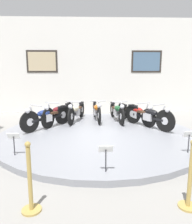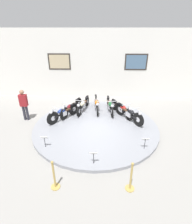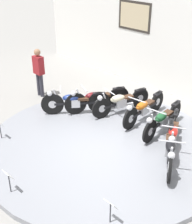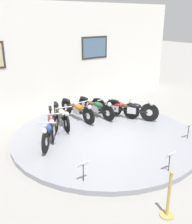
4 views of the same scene
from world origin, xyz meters
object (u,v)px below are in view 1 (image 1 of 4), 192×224
(motorcycle_orange, at_px, (97,110))
(motorcycle_black, at_px, (149,115))
(info_placard_front_right, at_px, (189,137))
(motorcycle_cream, at_px, (76,111))
(stanchion_post_left_of_entry, at_px, (30,189))
(stanchion_post_right_of_entry, at_px, (190,185))
(motorcycle_red, at_px, (135,113))
(motorcycle_blue, at_px, (46,116))
(motorcycle_green, at_px, (117,111))
(info_placard_front_left, at_px, (14,139))
(info_placard_front_centre, at_px, (106,152))
(motorcycle_maroon, at_px, (59,113))

(motorcycle_orange, height_order, motorcycle_black, motorcycle_black)
(info_placard_front_right, bearing_deg, motorcycle_cream, 129.68)
(stanchion_post_left_of_entry, bearing_deg, info_placard_front_right, 30.21)
(info_placard_front_right, xyz_separation_m, stanchion_post_right_of_entry, (-0.80, -1.77, -0.16))
(motorcycle_red, distance_m, motorcycle_black, 0.65)
(motorcycle_blue, xyz_separation_m, stanchion_post_right_of_entry, (2.76, -4.00, -0.18))
(info_placard_front_right, bearing_deg, motorcycle_red, 101.92)
(motorcycle_green, bearing_deg, stanchion_post_right_of_entry, -85.59)
(motorcycle_black, bearing_deg, info_placard_front_left, -147.94)
(info_placard_front_right, bearing_deg, stanchion_post_left_of_entry, -149.79)
(motorcycle_orange, distance_m, stanchion_post_right_of_entry, 5.25)
(motorcycle_orange, bearing_deg, motorcycle_black, -34.71)
(motorcycle_blue, height_order, motorcycle_green, motorcycle_blue)
(motorcycle_black, bearing_deg, motorcycle_red, 117.68)
(motorcycle_orange, bearing_deg, motorcycle_blue, -145.51)
(motorcycle_cream, relative_size, motorcycle_green, 0.99)
(motorcycle_green, xyz_separation_m, motorcycle_black, (0.90, -0.98, 0.03))
(motorcycle_orange, relative_size, info_placard_front_centre, 3.85)
(info_placard_front_centre, height_order, stanchion_post_left_of_entry, stanchion_post_left_of_entry)
(motorcycle_red, height_order, info_placard_front_left, motorcycle_red)
(motorcycle_blue, bearing_deg, info_placard_front_left, -97.29)
(motorcycle_cream, relative_size, motorcycle_orange, 0.98)
(motorcycle_red, xyz_separation_m, info_placard_front_centre, (-1.33, -3.67, -0.01))
(motorcycle_black, height_order, info_placard_front_centre, motorcycle_black)
(motorcycle_black, bearing_deg, info_placard_front_right, -82.61)
(motorcycle_black, bearing_deg, motorcycle_maroon, 168.90)
(motorcycle_red, bearing_deg, motorcycle_blue, -168.98)
(stanchion_post_right_of_entry, bearing_deg, stanchion_post_left_of_entry, 180.00)
(motorcycle_black, xyz_separation_m, stanchion_post_right_of_entry, (-0.51, -4.00, -0.19))
(motorcycle_maroon, xyz_separation_m, motorcycle_orange, (1.33, 0.55, -0.02))
(motorcycle_cream, distance_m, motorcycle_orange, 0.76)
(motorcycle_maroon, distance_m, motorcycle_cream, 0.71)
(info_placard_front_centre, distance_m, info_placard_front_right, 2.11)
(info_placard_front_left, relative_size, stanchion_post_left_of_entry, 0.50)
(motorcycle_maroon, relative_size, stanchion_post_left_of_entry, 1.81)
(motorcycle_green, bearing_deg, stanchion_post_left_of_entry, -110.44)
(motorcycle_black, distance_m, info_placard_front_right, 2.25)
(info_placard_front_right, relative_size, stanchion_post_right_of_entry, 0.50)
(motorcycle_green, distance_m, stanchion_post_right_of_entry, 5.00)
(motorcycle_cream, height_order, info_placard_front_centre, motorcycle_cream)
(motorcycle_orange, xyz_separation_m, stanchion_post_right_of_entry, (1.12, -5.13, -0.17))
(stanchion_post_left_of_entry, bearing_deg, motorcycle_maroon, 92.56)
(motorcycle_maroon, bearing_deg, motorcycle_black, -11.10)
(motorcycle_green, relative_size, info_placard_front_centre, 3.81)
(motorcycle_cream, bearing_deg, info_placard_front_left, -110.20)
(stanchion_post_left_of_entry, bearing_deg, info_placard_front_centre, 39.08)
(motorcycle_red, bearing_deg, motorcycle_maroon, 179.97)
(info_placard_front_left, height_order, stanchion_post_right_of_entry, stanchion_post_right_of_entry)
(info_placard_front_left, bearing_deg, info_placard_front_centre, -24.15)
(info_placard_front_right, bearing_deg, motorcycle_orange, 119.76)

